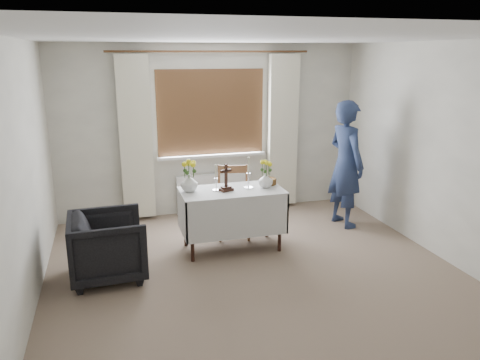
% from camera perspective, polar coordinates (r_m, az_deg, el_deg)
% --- Properties ---
extents(ground, '(5.00, 5.00, 0.00)m').
position_cam_1_polar(ground, '(5.06, 2.92, -12.63)').
color(ground, '#88725E').
rests_on(ground, ground).
extents(altar_table, '(1.24, 0.64, 0.76)m').
position_cam_1_polar(altar_table, '(5.77, -1.00, -4.83)').
color(altar_table, silver).
rests_on(altar_table, ground).
extents(wooden_chair, '(0.51, 0.51, 0.93)m').
position_cam_1_polar(wooden_chair, '(6.13, -0.77, -2.76)').
color(wooden_chair, brown).
rests_on(wooden_chair, ground).
extents(armchair, '(0.82, 0.80, 0.72)m').
position_cam_1_polar(armchair, '(5.26, -15.78, -7.78)').
color(armchair, black).
rests_on(armchair, ground).
extents(person, '(0.52, 0.70, 1.76)m').
position_cam_1_polar(person, '(6.62, 12.78, 1.91)').
color(person, navy).
rests_on(person, ground).
extents(radiator, '(1.10, 0.10, 0.60)m').
position_cam_1_polar(radiator, '(7.11, -3.31, -1.63)').
color(radiator, silver).
rests_on(radiator, ground).
extents(wooden_cross, '(0.18, 0.16, 0.33)m').
position_cam_1_polar(wooden_cross, '(5.57, -1.71, 0.31)').
color(wooden_cross, black).
rests_on(wooden_cross, altar_table).
extents(candlestick_left, '(0.12, 0.12, 0.32)m').
position_cam_1_polar(candlestick_left, '(5.59, -2.95, 0.27)').
color(candlestick_left, white).
rests_on(candlestick_left, altar_table).
extents(candlestick_right, '(0.14, 0.14, 0.39)m').
position_cam_1_polar(candlestick_right, '(5.68, 1.04, 0.89)').
color(candlestick_right, white).
rests_on(candlestick_right, altar_table).
extents(flower_vase_left, '(0.21, 0.21, 0.21)m').
position_cam_1_polar(flower_vase_left, '(5.60, -6.21, -0.34)').
color(flower_vase_left, silver).
rests_on(flower_vase_left, altar_table).
extents(flower_vase_right, '(0.19, 0.19, 0.19)m').
position_cam_1_polar(flower_vase_right, '(5.74, 3.14, -0.01)').
color(flower_vase_right, silver).
rests_on(flower_vase_right, altar_table).
extents(wicker_basket, '(0.22, 0.22, 0.08)m').
position_cam_1_polar(wicker_basket, '(5.90, 3.47, -0.14)').
color(wicker_basket, brown).
rests_on(wicker_basket, altar_table).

